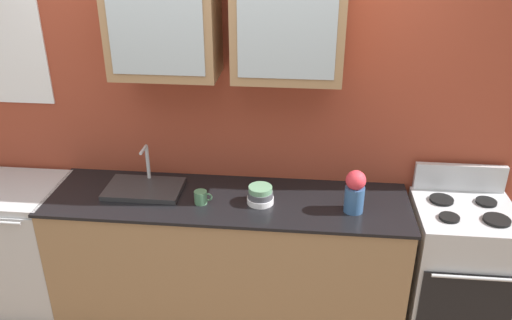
# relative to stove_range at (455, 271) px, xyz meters

# --- Properties ---
(ground_plane) EXTENTS (10.00, 10.00, 0.00)m
(ground_plane) POSITION_rel_stove_range_xyz_m (-1.46, 0.00, -0.46)
(ground_plane) COLOR brown
(back_wall_unit) EXTENTS (4.33, 0.45, 2.84)m
(back_wall_unit) POSITION_rel_stove_range_xyz_m (-1.46, 0.31, 1.08)
(back_wall_unit) COLOR #993D28
(back_wall_unit) RESTS_ON ground_plane
(counter) EXTENTS (2.26, 0.62, 0.90)m
(counter) POSITION_rel_stove_range_xyz_m (-1.46, 0.00, -0.01)
(counter) COLOR #93704C
(counter) RESTS_ON ground_plane
(stove_range) EXTENTS (0.59, 0.59, 1.08)m
(stove_range) POSITION_rel_stove_range_xyz_m (0.00, 0.00, 0.00)
(stove_range) COLOR silver
(stove_range) RESTS_ON ground_plane
(sink_faucet) EXTENTS (0.48, 0.31, 0.27)m
(sink_faucet) POSITION_rel_stove_range_xyz_m (-1.99, 0.05, 0.47)
(sink_faucet) COLOR #2D2D30
(sink_faucet) RESTS_ON counter
(bowl_stack) EXTENTS (0.16, 0.16, 0.11)m
(bowl_stack) POSITION_rel_stove_range_xyz_m (-1.24, -0.03, 0.50)
(bowl_stack) COLOR white
(bowl_stack) RESTS_ON counter
(vase) EXTENTS (0.12, 0.12, 0.27)m
(vase) POSITION_rel_stove_range_xyz_m (-0.68, -0.07, 0.58)
(vase) COLOR #33598C
(vase) RESTS_ON counter
(cup_near_sink) EXTENTS (0.11, 0.08, 0.08)m
(cup_near_sink) POSITION_rel_stove_range_xyz_m (-1.60, -0.07, 0.48)
(cup_near_sink) COLOR #4C7F59
(cup_near_sink) RESTS_ON counter
(dishwasher) EXTENTS (0.63, 0.60, 0.90)m
(dishwasher) POSITION_rel_stove_range_xyz_m (-2.88, -0.00, -0.01)
(dishwasher) COLOR silver
(dishwasher) RESTS_ON ground_plane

